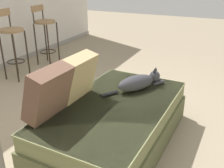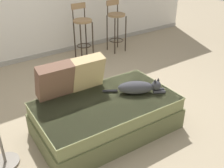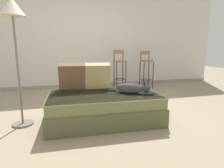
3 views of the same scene
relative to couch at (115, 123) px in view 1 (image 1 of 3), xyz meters
name	(u,v)px [view 1 (image 1 of 3)]	position (x,y,z in m)	size (l,w,h in m)	color
ground_plane	(79,132)	(0.00, 0.40, -0.21)	(16.00, 16.00, 0.00)	gray
couch	(115,123)	(0.00, 0.00, 0.00)	(1.65, 1.00, 0.41)	brown
throw_pillow_corner	(49,93)	(-0.43, 0.39, 0.42)	(0.42, 0.27, 0.43)	brown
throw_pillow_middle	(77,77)	(-0.03, 0.37, 0.42)	(0.41, 0.26, 0.42)	tan
cat	(139,82)	(0.40, -0.08, 0.28)	(0.64, 0.47, 0.19)	#333338
bar_stool_near_window	(12,38)	(0.88, 2.06, 0.41)	(0.34, 0.34, 1.03)	#2D2319
bar_stool_by_doorway	(45,30)	(1.63, 2.06, 0.39)	(0.34, 0.34, 1.00)	#2D2319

